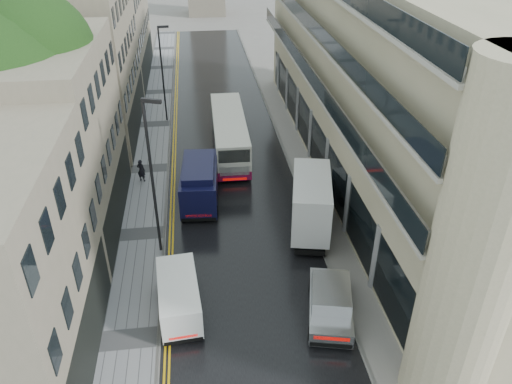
{
  "coord_description": "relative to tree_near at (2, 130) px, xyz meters",
  "views": [
    {
      "loc": [
        -2.1,
        -5.84,
        17.82
      ],
      "look_at": [
        0.88,
        18.0,
        3.26
      ],
      "focal_mm": 35.0,
      "sensor_mm": 36.0,
      "label": 1
    }
  ],
  "objects": [
    {
      "name": "road",
      "position": [
        12.5,
        7.5,
        -6.94
      ],
      "size": [
        9.0,
        85.0,
        0.02
      ],
      "primitive_type": "cube",
      "color": "black",
      "rests_on": "ground"
    },
    {
      "name": "left_sidewalk",
      "position": [
        6.65,
        7.5,
        -6.89
      ],
      "size": [
        2.7,
        85.0,
        0.12
      ],
      "primitive_type": "cube",
      "color": "gray",
      "rests_on": "ground"
    },
    {
      "name": "right_sidewalk",
      "position": [
        17.9,
        7.5,
        -6.89
      ],
      "size": [
        1.8,
        85.0,
        0.12
      ],
      "primitive_type": "cube",
      "color": "slate",
      "rests_on": "ground"
    },
    {
      "name": "old_shop_row",
      "position": [
        3.05,
        10.0,
        -0.95
      ],
      "size": [
        4.5,
        56.0,
        12.0
      ],
      "primitive_type": null,
      "color": "gray",
      "rests_on": "ground"
    },
    {
      "name": "modern_block",
      "position": [
        22.8,
        6.0,
        0.05
      ],
      "size": [
        8.0,
        40.0,
        14.0
      ],
      "primitive_type": null,
      "color": "#C0B18F",
      "rests_on": "ground"
    },
    {
      "name": "tree_near",
      "position": [
        0.0,
        0.0,
        0.0
      ],
      "size": [
        10.56,
        10.56,
        13.89
      ],
      "primitive_type": null,
      "color": "black",
      "rests_on": "ground"
    },
    {
      "name": "tree_far",
      "position": [
        0.3,
        13.0,
        -0.72
      ],
      "size": [
        9.24,
        9.24,
        12.46
      ],
      "primitive_type": null,
      "color": "black",
      "rests_on": "ground"
    },
    {
      "name": "cream_bus",
      "position": [
        11.61,
        6.9,
        -5.47
      ],
      "size": [
        2.55,
        10.68,
        2.9
      ],
      "primitive_type": null,
      "rotation": [
        0.0,
        0.0,
        -0.01
      ],
      "color": "beige",
      "rests_on": "road"
    },
    {
      "name": "white_lorry",
      "position": [
        15.47,
        -2.61,
        -5.05
      ],
      "size": [
        3.58,
        7.44,
        3.76
      ],
      "primitive_type": null,
      "rotation": [
        0.0,
        0.0,
        -0.21
      ],
      "color": "silver",
      "rests_on": "road"
    },
    {
      "name": "silver_hatchback",
      "position": [
        14.91,
        -10.0,
        -6.07
      ],
      "size": [
        2.96,
        4.89,
        1.71
      ],
      "primitive_type": null,
      "rotation": [
        0.0,
        0.0,
        -0.23
      ],
      "color": "#A2A2A6",
      "rests_on": "road"
    },
    {
      "name": "white_van",
      "position": [
        8.2,
        -9.16,
        -5.94
      ],
      "size": [
        2.22,
        4.49,
        1.97
      ],
      "primitive_type": null,
      "rotation": [
        0.0,
        0.0,
        0.08
      ],
      "color": "white",
      "rests_on": "road"
    },
    {
      "name": "navy_van",
      "position": [
        9.06,
        0.85,
        -5.47
      ],
      "size": [
        2.67,
        5.85,
        2.91
      ],
      "primitive_type": null,
      "rotation": [
        0.0,
        0.0,
        -0.07
      ],
      "color": "black",
      "rests_on": "road"
    },
    {
      "name": "pedestrian",
      "position": [
        6.19,
        5.69,
        -5.99
      ],
      "size": [
        0.72,
        0.61,
        1.66
      ],
      "primitive_type": "imported",
      "rotation": [
        0.0,
        0.0,
        2.71
      ],
      "color": "black",
      "rests_on": "left_sidewalk"
    },
    {
      "name": "lamp_post_near",
      "position": [
        7.8,
        -2.53,
        -2.27
      ],
      "size": [
        1.04,
        0.59,
        9.12
      ],
      "primitive_type": null,
      "rotation": [
        0.0,
        0.0,
        -0.38
      ],
      "color": "black",
      "rests_on": "left_sidewalk"
    },
    {
      "name": "lamp_post_far",
      "position": [
        7.62,
        16.57,
        -2.72
      ],
      "size": [
        0.93,
        0.26,
        8.21
      ],
      "primitive_type": null,
      "rotation": [
        0.0,
        0.0,
        0.06
      ],
      "color": "black",
      "rests_on": "left_sidewalk"
    }
  ]
}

